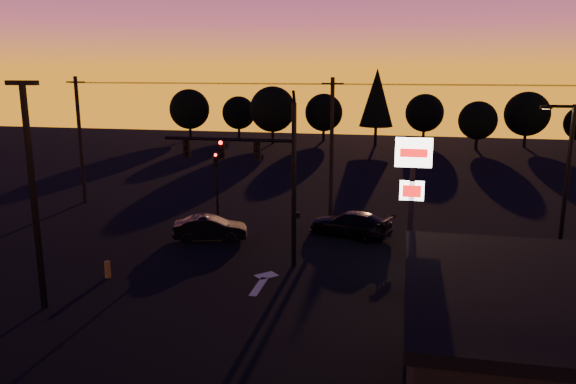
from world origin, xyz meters
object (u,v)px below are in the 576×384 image
(streetlight, at_px, (564,183))
(car_right, at_px, (350,224))
(suv_parked, at_px, (488,319))
(pylon_sign, at_px, (412,183))
(car_mid, at_px, (210,228))
(secondary_signal, at_px, (217,176))
(bollard, at_px, (108,269))
(parking_lot_light, at_px, (32,182))
(traffic_signal_mast, at_px, (261,166))

(streetlight, distance_m, car_right, 11.60)
(suv_parked, bearing_deg, pylon_sign, 133.25)
(streetlight, xyz_separation_m, suv_parked, (-4.06, -7.48, -3.72))
(car_mid, distance_m, car_right, 8.06)
(pylon_sign, relative_size, car_mid, 1.65)
(pylon_sign, bearing_deg, car_mid, 152.36)
(secondary_signal, xyz_separation_m, streetlight, (18.91, -5.99, 1.56))
(suv_parked, bearing_deg, bollard, 174.94)
(parking_lot_light, relative_size, suv_parked, 1.81)
(suv_parked, bearing_deg, streetlight, 65.41)
(bollard, bearing_deg, car_mid, 67.81)
(pylon_sign, bearing_deg, bollard, -176.36)
(traffic_signal_mast, xyz_separation_m, streetlight, (14.01, 1.51, -0.52))
(car_mid, bearing_deg, secondary_signal, -1.04)
(secondary_signal, xyz_separation_m, car_mid, (1.01, -4.23, -2.18))
(streetlight, bearing_deg, pylon_sign, -149.92)
(parking_lot_light, height_order, bollard, parking_lot_light)
(bollard, bearing_deg, car_right, 40.86)
(bollard, height_order, car_right, car_right)
(secondary_signal, height_order, car_right, secondary_signal)
(traffic_signal_mast, distance_m, car_mid, 6.62)
(suv_parked, bearing_deg, car_mid, 150.19)
(parking_lot_light, bearing_deg, car_mid, 71.09)
(bollard, height_order, car_mid, car_mid)
(secondary_signal, relative_size, suv_parked, 0.86)
(car_right, height_order, suv_parked, car_right)
(traffic_signal_mast, height_order, parking_lot_light, parking_lot_light)
(pylon_sign, relative_size, car_right, 1.38)
(traffic_signal_mast, height_order, streetlight, traffic_signal_mast)
(pylon_sign, bearing_deg, streetlight, 30.08)
(secondary_signal, height_order, car_mid, secondary_signal)
(bollard, distance_m, suv_parked, 16.75)
(suv_parked, bearing_deg, secondary_signal, 141.70)
(secondary_signal, xyz_separation_m, bollard, (-1.69, -10.86, -2.46))
(streetlight, bearing_deg, secondary_signal, 162.44)
(traffic_signal_mast, height_order, secondary_signal, traffic_signal_mast)
(streetlight, xyz_separation_m, bollard, (-20.60, -4.87, -4.02))
(traffic_signal_mast, distance_m, parking_lot_light, 10.19)
(secondary_signal, distance_m, bollard, 11.26)
(parking_lot_light, xyz_separation_m, suv_parked, (17.35, 1.02, -4.57))
(secondary_signal, bearing_deg, pylon_sign, -39.77)
(parking_lot_light, xyz_separation_m, pylon_sign, (14.50, 4.50, -0.36))
(parking_lot_light, xyz_separation_m, car_mid, (3.51, 10.25, -4.59))
(streetlight, bearing_deg, bollard, -166.69)
(secondary_signal, relative_size, car_right, 0.88)
(secondary_signal, distance_m, car_right, 9.17)
(bollard, relative_size, car_right, 0.16)
(streetlight, xyz_separation_m, car_right, (-10.19, 4.13, -3.70))
(suv_parked, bearing_deg, traffic_signal_mast, 152.93)
(secondary_signal, bearing_deg, bollard, -98.85)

